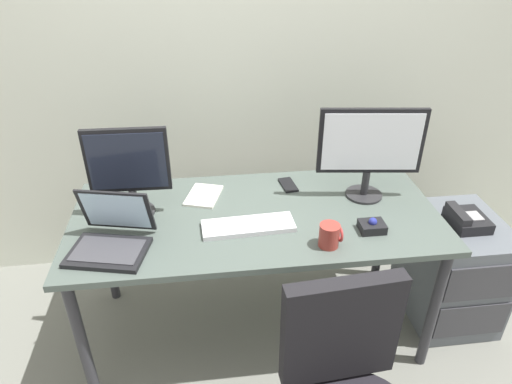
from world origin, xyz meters
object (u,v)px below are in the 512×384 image
(laptop, at_px, (111,236))
(cell_phone, at_px, (288,185))
(desk_phone, at_px, (466,219))
(paper_notepad, at_px, (204,196))
(monitor_main, at_px, (370,147))
(monitor_side, at_px, (129,168))
(file_cabinet, at_px, (452,268))
(trackball_mouse, at_px, (372,226))
(keyboard, at_px, (248,225))
(coffee_mug, at_px, (330,235))

(laptop, distance_m, cell_phone, 0.92)
(desk_phone, bearing_deg, paper_notepad, 171.03)
(monitor_main, distance_m, monitor_side, 1.11)
(monitor_side, bearing_deg, cell_phone, 12.32)
(cell_phone, bearing_deg, paper_notepad, 179.37)
(file_cabinet, bearing_deg, desk_phone, -116.78)
(monitor_main, relative_size, cell_phone, 3.47)
(file_cabinet, bearing_deg, trackball_mouse, -161.71)
(keyboard, bearing_deg, monitor_main, 18.85)
(file_cabinet, height_order, desk_phone, desk_phone)
(file_cabinet, bearing_deg, monitor_main, 168.97)
(monitor_main, xyz_separation_m, trackball_mouse, (-0.06, -0.29, -0.24))
(monitor_side, height_order, keyboard, monitor_side)
(monitor_main, bearing_deg, coffee_mug, -126.58)
(paper_notepad, relative_size, cell_phone, 1.46)
(coffee_mug, bearing_deg, laptop, 173.65)
(file_cabinet, xyz_separation_m, laptop, (-1.69, -0.17, 0.49))
(trackball_mouse, distance_m, coffee_mug, 0.23)
(desk_phone, xyz_separation_m, monitor_main, (-0.51, 0.12, 0.37))
(paper_notepad, bearing_deg, monitor_main, -6.35)
(laptop, bearing_deg, monitor_side, 74.76)
(monitor_main, relative_size, paper_notepad, 2.37)
(file_cabinet, relative_size, trackball_mouse, 5.42)
(trackball_mouse, xyz_separation_m, paper_notepad, (-0.73, 0.38, -0.02))
(file_cabinet, distance_m, coffee_mug, 0.97)
(file_cabinet, bearing_deg, monitor_side, 177.22)
(keyboard, distance_m, coffee_mug, 0.37)
(monitor_main, distance_m, paper_notepad, 0.84)
(monitor_side, bearing_deg, laptop, -105.24)
(coffee_mug, relative_size, paper_notepad, 0.50)
(file_cabinet, height_order, paper_notepad, paper_notepad)
(laptop, bearing_deg, file_cabinet, 5.77)
(monitor_main, distance_m, keyboard, 0.68)
(paper_notepad, bearing_deg, coffee_mug, -41.75)
(monitor_side, bearing_deg, paper_notepad, 18.87)
(desk_phone, height_order, monitor_side, monitor_side)
(desk_phone, height_order, trackball_mouse, trackball_mouse)
(monitor_main, relative_size, laptop, 1.34)
(keyboard, bearing_deg, file_cabinet, 5.37)
(desk_phone, relative_size, keyboard, 0.48)
(desk_phone, distance_m, coffee_mug, 0.84)
(monitor_side, bearing_deg, trackball_mouse, -14.36)
(file_cabinet, relative_size, keyboard, 1.43)
(desk_phone, distance_m, monitor_side, 1.65)
(file_cabinet, distance_m, laptop, 1.77)
(coffee_mug, xyz_separation_m, cell_phone, (-0.08, 0.52, -0.05))
(desk_phone, distance_m, laptop, 1.70)
(monitor_side, relative_size, trackball_mouse, 3.87)
(desk_phone, relative_size, trackball_mouse, 1.82)
(file_cabinet, height_order, coffee_mug, coffee_mug)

